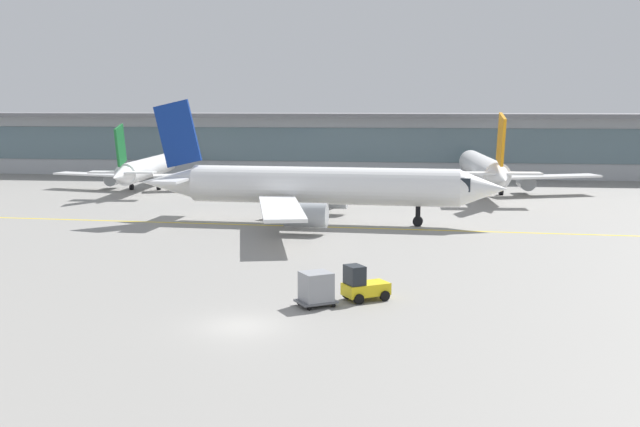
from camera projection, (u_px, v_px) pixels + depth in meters
name	position (u px, v px, depth m)	size (l,w,h in m)	color
ground_plane	(241.00, 326.00, 39.65)	(400.00, 400.00, 0.00)	gray
taxiway_centreline_stripe	(321.00, 227.00, 70.89)	(110.00, 0.36, 0.01)	yellow
terminal_concourse	(358.00, 144.00, 119.38)	(221.39, 11.00, 9.60)	#B2B7BC
gate_airplane_1	(147.00, 169.00, 101.23)	(24.70, 26.58, 8.81)	white
gate_airplane_2	(483.00, 169.00, 96.09)	(28.63, 30.85, 10.21)	white
taxiing_regional_jet	(319.00, 187.00, 72.43)	(35.05, 32.56, 11.61)	white
baggage_tug	(363.00, 285.00, 44.65)	(2.94, 2.60, 2.10)	yellow
cargo_dolly_lead	(316.00, 288.00, 43.35)	(2.63, 2.48, 1.94)	#595B60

